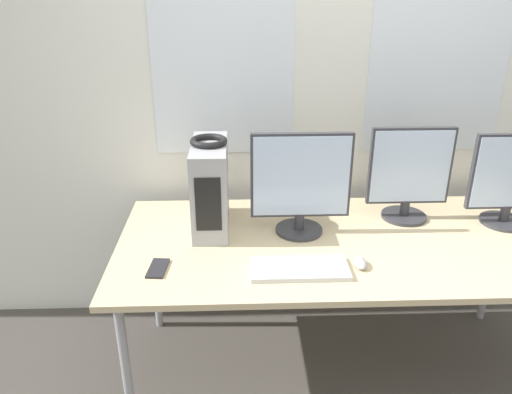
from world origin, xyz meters
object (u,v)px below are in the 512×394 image
(keyboard, at_px, (300,268))
(mouse, at_px, (360,263))
(monitor_right_near, at_px, (409,174))
(pc_tower, at_px, (210,187))
(headphones, at_px, (209,141))
(monitor_main, at_px, (301,183))
(cell_phone, at_px, (158,268))

(keyboard, height_order, mouse, mouse)
(monitor_right_near, bearing_deg, pc_tower, -176.44)
(headphones, distance_m, monitor_right_near, 0.98)
(pc_tower, bearing_deg, mouse, -31.45)
(monitor_main, relative_size, keyboard, 1.20)
(keyboard, distance_m, cell_phone, 0.58)
(pc_tower, height_order, cell_phone, pc_tower)
(monitor_main, height_order, mouse, monitor_main)
(pc_tower, xyz_separation_m, keyboard, (0.38, -0.41, -0.20))
(pc_tower, height_order, mouse, pc_tower)
(monitor_right_near, relative_size, cell_phone, 3.09)
(headphones, distance_m, monitor_main, 0.46)
(monitor_right_near, bearing_deg, cell_phone, -159.24)
(monitor_main, xyz_separation_m, mouse, (0.22, -0.32, -0.23))
(headphones, xyz_separation_m, monitor_main, (0.41, -0.07, -0.18))
(mouse, bearing_deg, monitor_main, 124.46)
(monitor_main, xyz_separation_m, keyboard, (-0.04, -0.35, -0.23))
(keyboard, bearing_deg, monitor_main, 83.75)
(pc_tower, relative_size, mouse, 4.14)
(keyboard, distance_m, mouse, 0.26)
(monitor_main, bearing_deg, keyboard, -96.25)
(monitor_main, xyz_separation_m, monitor_right_near, (0.54, 0.13, -0.01))
(monitor_right_near, distance_m, mouse, 0.59)
(pc_tower, relative_size, monitor_main, 0.86)
(cell_phone, bearing_deg, monitor_main, 31.98)
(pc_tower, xyz_separation_m, monitor_right_near, (0.96, 0.06, 0.02))
(pc_tower, height_order, headphones, headphones)
(mouse, height_order, cell_phone, mouse)
(keyboard, relative_size, cell_phone, 2.66)
(mouse, bearing_deg, monitor_right_near, 54.01)
(monitor_right_near, bearing_deg, mouse, -125.99)
(pc_tower, bearing_deg, keyboard, -47.72)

